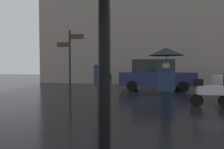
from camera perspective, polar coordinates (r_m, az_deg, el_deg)
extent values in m
cylinder|color=black|center=(1.64, -2.15, -4.93)|extent=(0.10, 0.10, 2.56)
cube|color=black|center=(6.10, 14.71, -8.08)|extent=(0.25, 0.16, 0.77)
cube|color=#1E2D47|center=(6.02, 14.78, -1.57)|extent=(0.46, 0.21, 0.62)
sphere|color=tan|center=(6.00, 14.83, 2.40)|extent=(0.21, 0.21, 0.21)
cylinder|color=black|center=(6.00, 14.84, 3.70)|extent=(0.02, 0.02, 0.30)
cone|color=black|center=(6.02, 14.87, 6.19)|extent=(1.00, 1.00, 0.22)
cube|color=black|center=(6.67, -2.73, -6.79)|extent=(0.28, 0.18, 0.84)
cube|color=#1E2D47|center=(6.59, -2.74, -0.25)|extent=(0.50, 0.23, 0.68)
sphere|color=#936B4C|center=(6.58, -2.75, 3.72)|extent=(0.23, 0.23, 0.23)
cube|color=black|center=(6.55, -0.81, -1.16)|extent=(0.12, 0.24, 0.28)
cylinder|color=black|center=(8.14, 22.51, -6.65)|extent=(0.46, 0.09, 0.46)
cube|color=silver|center=(8.21, 25.85, -3.96)|extent=(0.97, 0.32, 0.32)
cube|color=black|center=(8.07, 22.92, -2.01)|extent=(0.28, 0.28, 0.24)
cylinder|color=black|center=(8.31, 28.78, -1.52)|extent=(0.06, 0.06, 0.55)
cube|color=#1E234C|center=(12.95, 12.28, -1.11)|extent=(4.46, 1.84, 0.79)
cube|color=black|center=(12.92, 11.32, 2.38)|extent=(2.45, 1.69, 0.78)
cylinder|color=black|center=(14.03, 18.03, -2.51)|extent=(0.61, 0.18, 0.61)
cylinder|color=black|center=(12.22, 19.26, -3.25)|extent=(0.61, 0.18, 0.61)
cylinder|color=black|center=(13.91, 6.13, -2.44)|extent=(0.61, 0.18, 0.61)
cylinder|color=black|center=(12.08, 5.56, -3.18)|extent=(0.61, 0.18, 0.61)
cylinder|color=black|center=(8.14, -11.66, 1.99)|extent=(0.08, 0.08, 2.86)
cube|color=#33281E|center=(8.12, -9.87, 10.37)|extent=(0.56, 0.04, 0.18)
cube|color=#33281E|center=(8.28, -13.41, 8.09)|extent=(0.52, 0.04, 0.18)
cube|color=gray|center=(18.34, 8.32, 19.76)|extent=(17.48, 2.07, 13.90)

